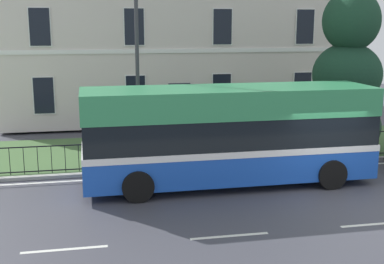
{
  "coord_description": "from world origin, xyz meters",
  "views": [
    {
      "loc": [
        -7.24,
        -13.28,
        5.16
      ],
      "look_at": [
        -3.59,
        5.09,
        1.21
      ],
      "focal_mm": 47.73,
      "sensor_mm": 36.0,
      "label": 1
    }
  ],
  "objects": [
    {
      "name": "ground_plane",
      "position": [
        0.0,
        1.12,
        -0.01
      ],
      "size": [
        60.0,
        56.0,
        0.18
      ],
      "color": "#3E3F47"
    },
    {
      "name": "single_decker_bus",
      "position": [
        -2.9,
        2.34,
        1.68
      ],
      "size": [
        9.45,
        2.67,
        3.2
      ],
      "rotation": [
        0.0,
        0.0,
        0.01
      ],
      "color": "blue",
      "rests_on": "ground_plane"
    },
    {
      "name": "evergreen_tree",
      "position": [
        3.04,
        6.15,
        2.56
      ],
      "size": [
        3.46,
        3.46,
        6.88
      ],
      "color": "#423328",
      "rests_on": "ground_plane"
    },
    {
      "name": "iron_verge_railing",
      "position": [
        -2.93,
        4.4,
        0.62
      ],
      "size": [
        19.82,
        0.04,
        0.97
      ],
      "color": "black",
      "rests_on": "ground_plane"
    },
    {
      "name": "litter_bin",
      "position": [
        -0.4,
        5.07,
        0.68
      ],
      "size": [
        0.53,
        0.53,
        1.12
      ],
      "color": "black",
      "rests_on": "ground_plane"
    },
    {
      "name": "street_lamp_post",
      "position": [
        -5.57,
        5.24,
        4.27
      ],
      "size": [
        0.36,
        0.24,
        7.3
      ],
      "color": "#333338",
      "rests_on": "ground_plane"
    }
  ]
}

